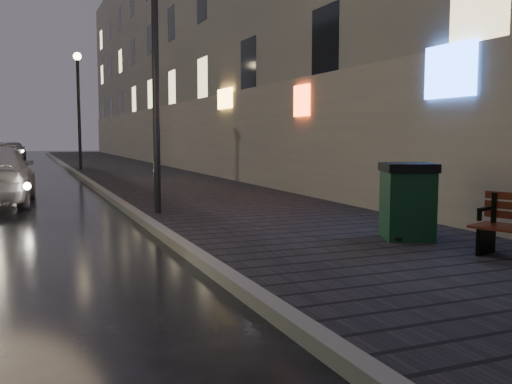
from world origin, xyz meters
TOP-DOWN VIEW (x-y plane):
  - ground at (0.00, 0.00)m, footprint 120.00×120.00m
  - sidewalk at (3.90, 21.00)m, footprint 4.60×58.00m
  - curb at (1.50, 21.00)m, footprint 0.20×58.00m
  - building_near at (7.10, 25.00)m, footprint 1.80×50.00m
  - lamp_near at (1.85, 6.00)m, footprint 0.36×0.36m
  - lamp_far at (1.85, 22.00)m, footprint 0.36×0.36m
  - trash_bin at (4.72, 1.74)m, footprint 0.98×0.98m
  - car_far at (-1.18, 38.87)m, footprint 1.84×3.91m

SIDE VIEW (x-z plane):
  - ground at x=0.00m, z-range 0.00..0.00m
  - sidewalk at x=3.90m, z-range 0.00..0.15m
  - curb at x=1.50m, z-range 0.00..0.15m
  - car_far at x=-1.18m, z-range 0.00..1.29m
  - trash_bin at x=4.72m, z-range 0.16..1.31m
  - lamp_near at x=1.85m, z-range 0.85..6.13m
  - lamp_far at x=1.85m, z-range 0.85..6.13m
  - building_near at x=7.10m, z-range 0.00..13.00m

